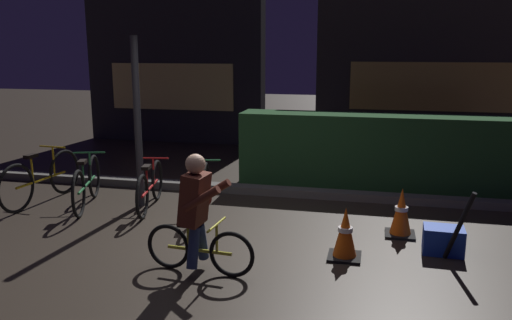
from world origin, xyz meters
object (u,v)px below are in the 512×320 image
at_px(parked_bike_center_left, 150,187).
at_px(closed_umbrella, 459,226).
at_px(parked_bike_leftmost, 42,179).
at_px(parked_bike_left_mid, 87,184).
at_px(street_post, 138,123).
at_px(blue_crate, 443,240).
at_px(traffic_cone_far, 401,213).
at_px(cyclist, 197,213).
at_px(traffic_cone_near, 345,234).
at_px(parked_bike_center_right, 203,191).

xyz_separation_m(parked_bike_center_left, closed_umbrella, (4.02, -1.04, 0.09)).
relative_size(parked_bike_leftmost, parked_bike_left_mid, 1.11).
height_order(street_post, blue_crate, street_post).
bearing_deg(parked_bike_center_left, traffic_cone_far, -106.58).
height_order(cyclist, closed_umbrella, cyclist).
xyz_separation_m(traffic_cone_near, blue_crate, (1.07, 0.40, -0.13)).
bearing_deg(closed_umbrella, parked_bike_left_mid, -149.06).
bearing_deg(parked_bike_center_left, traffic_cone_near, -124.00).
relative_size(street_post, traffic_cone_far, 4.06).
bearing_deg(traffic_cone_far, parked_bike_left_mid, 177.26).
relative_size(parked_bike_center_right, closed_umbrella, 1.79).
height_order(parked_bike_center_right, cyclist, cyclist).
bearing_deg(street_post, traffic_cone_far, -6.76).
bearing_deg(parked_bike_center_right, parked_bike_center_left, 73.38).
height_order(parked_bike_center_right, blue_crate, parked_bike_center_right).
distance_m(parked_bike_left_mid, cyclist, 2.93).
xyz_separation_m(parked_bike_center_left, blue_crate, (3.91, -0.79, -0.17)).
bearing_deg(cyclist, closed_umbrella, 22.79).
bearing_deg(closed_umbrella, parked_bike_center_right, -155.74).
relative_size(street_post, blue_crate, 5.53).
relative_size(street_post, parked_bike_center_right, 1.60).
bearing_deg(parked_bike_left_mid, cyclist, -145.64).
height_order(street_post, traffic_cone_near, street_post).
xyz_separation_m(parked_bike_leftmost, closed_umbrella, (5.72, -0.96, 0.04)).
xyz_separation_m(parked_bike_left_mid, parked_bike_center_right, (1.74, 0.07, -0.02)).
relative_size(parked_bike_left_mid, parked_bike_center_right, 1.04).
bearing_deg(parked_bike_leftmost, traffic_cone_near, -99.31).
bearing_deg(parked_bike_center_right, closed_umbrella, -120.62).
distance_m(parked_bike_left_mid, traffic_cone_near, 3.92).
bearing_deg(traffic_cone_far, street_post, 173.24).
distance_m(parked_bike_center_right, closed_umbrella, 3.36).
height_order(traffic_cone_far, closed_umbrella, closed_umbrella).
xyz_separation_m(parked_bike_center_right, traffic_cone_far, (2.65, -0.28, -0.04)).
relative_size(street_post, parked_bike_left_mid, 1.54).
xyz_separation_m(parked_bike_center_right, traffic_cone_near, (2.02, -1.15, -0.05)).
xyz_separation_m(blue_crate, cyclist, (-2.52, -1.10, 0.48)).
relative_size(street_post, closed_umbrella, 2.86).
xyz_separation_m(parked_bike_left_mid, closed_umbrella, (4.95, -0.93, 0.06)).
bearing_deg(traffic_cone_near, blue_crate, 20.47).
xyz_separation_m(parked_bike_center_right, blue_crate, (3.10, -0.75, -0.18)).
height_order(parked_bike_center_left, closed_umbrella, closed_umbrella).
bearing_deg(blue_crate, traffic_cone_far, 133.83).
bearing_deg(parked_bike_left_mid, blue_crate, -116.17).
relative_size(parked_bike_leftmost, blue_crate, 3.97).
bearing_deg(parked_bike_leftmost, parked_bike_left_mid, -88.25).
distance_m(traffic_cone_near, blue_crate, 1.15).
bearing_deg(traffic_cone_far, blue_crate, -46.17).
height_order(parked_bike_leftmost, traffic_cone_near, parked_bike_leftmost).
bearing_deg(traffic_cone_far, parked_bike_center_left, 174.58).
bearing_deg(parked_bike_center_left, parked_bike_left_mid, 86.07).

